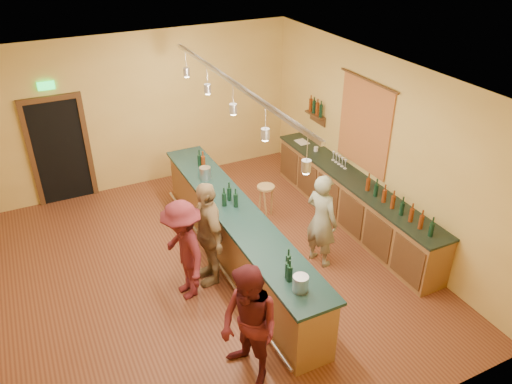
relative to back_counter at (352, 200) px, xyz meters
name	(u,v)px	position (x,y,z in m)	size (l,w,h in m)	color
floor	(208,271)	(-2.97, -0.18, -0.49)	(7.00, 7.00, 0.00)	#5E2C1A
ceiling	(197,83)	(-2.97, -0.18, 2.71)	(6.50, 7.00, 0.02)	silver
wall_back	(142,112)	(-2.97, 3.32, 1.11)	(6.50, 0.02, 3.20)	gold
wall_front	(335,349)	(-2.97, -3.68, 1.11)	(6.50, 0.02, 3.20)	gold
wall_right	(378,147)	(0.28, -0.18, 1.11)	(0.02, 7.00, 3.20)	gold
doorway	(60,149)	(-4.67, 3.30, 0.64)	(1.15, 0.09, 2.48)	black
tapestry	(364,126)	(0.26, 0.22, 1.36)	(0.03, 1.40, 1.60)	maroon
bottle_shelf	(316,109)	(0.20, 1.72, 1.18)	(0.17, 0.55, 0.54)	#462D15
back_counter	(352,200)	(0.00, 0.00, 0.00)	(0.60, 4.55, 1.27)	brown
tasting_bar	(236,233)	(-2.45, -0.18, 0.12)	(0.73, 5.10, 1.38)	brown
pendant_track	(233,93)	(-2.45, -0.18, 2.50)	(0.11, 4.60, 0.50)	silver
bartender	(322,220)	(-1.18, -0.75, 0.34)	(0.60, 0.39, 1.65)	gray
customer_a	(249,326)	(-3.26, -2.38, 0.36)	(0.83, 0.64, 1.70)	#59191E
customer_b	(208,233)	(-3.00, -0.35, 0.39)	(1.03, 0.43, 1.76)	#997A51
customer_c	(183,251)	(-3.46, -0.54, 0.34)	(1.06, 0.61, 1.64)	#59191E
bar_stool	(266,193)	(-1.37, 0.87, 0.06)	(0.33, 0.33, 0.69)	#AE824E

